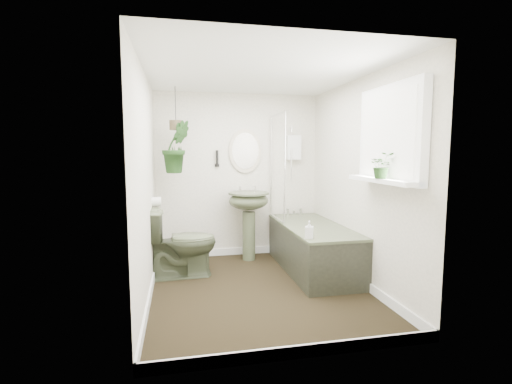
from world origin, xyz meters
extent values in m
cube|color=black|center=(0.00, 0.00, -0.01)|extent=(2.30, 2.80, 0.02)
cube|color=white|center=(0.00, 0.00, 2.31)|extent=(2.30, 2.80, 0.02)
cube|color=white|center=(0.00, 1.41, 1.15)|extent=(2.30, 0.02, 2.30)
cube|color=white|center=(0.00, -1.41, 1.15)|extent=(2.30, 0.02, 2.30)
cube|color=white|center=(-1.16, 0.00, 1.15)|extent=(0.02, 2.80, 2.30)
cube|color=white|center=(1.16, 0.00, 1.15)|extent=(0.02, 2.80, 2.30)
cube|color=white|center=(0.00, 0.00, 0.05)|extent=(2.30, 2.80, 0.10)
cube|color=white|center=(0.80, 1.34, 1.55)|extent=(0.20, 0.10, 0.35)
ellipsoid|color=beige|center=(0.10, 1.37, 1.50)|extent=(0.46, 0.03, 0.62)
cylinder|color=black|center=(-0.30, 1.36, 1.40)|extent=(0.04, 0.04, 0.22)
cylinder|color=white|center=(-1.10, 0.70, 0.90)|extent=(0.11, 0.11, 0.11)
cube|color=white|center=(1.09, -0.70, 1.65)|extent=(0.08, 1.00, 0.90)
cube|color=white|center=(1.02, -0.70, 1.23)|extent=(0.18, 1.00, 0.04)
cube|color=white|center=(1.04, -0.70, 1.65)|extent=(0.01, 0.86, 0.76)
imported|color=#485137|center=(-0.82, 0.60, 0.42)|extent=(0.85, 0.51, 0.84)
imported|color=black|center=(0.97, -0.77, 1.37)|extent=(0.27, 0.25, 0.24)
imported|color=black|center=(-0.85, 0.99, 1.55)|extent=(0.45, 0.41, 0.66)
imported|color=black|center=(0.51, -0.16, 0.67)|extent=(0.11, 0.11, 0.19)
cylinder|color=#4B3F2A|center=(-0.85, 0.99, 1.82)|extent=(0.16, 0.16, 0.12)
camera|label=1|loc=(-0.82, -3.82, 1.50)|focal=26.00mm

